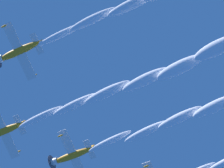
% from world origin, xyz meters
% --- Properties ---
extents(airplane_lead, '(9.39, 8.50, 3.44)m').
position_xyz_m(airplane_lead, '(5.98, 3.60, 76.05)').
color(airplane_lead, orange).
extents(airplane_left_wingman, '(9.43, 8.50, 3.24)m').
position_xyz_m(airplane_left_wingman, '(-3.35, -6.82, 75.81)').
color(airplane_left_wingman, orange).
extents(airplane_right_wingman, '(9.40, 8.50, 3.38)m').
position_xyz_m(airplane_right_wingman, '(16.14, -3.07, 76.71)').
color(airplane_right_wingman, orange).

